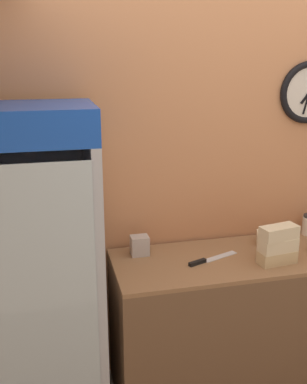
# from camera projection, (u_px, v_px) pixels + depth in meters

# --- Properties ---
(wall_back) EXTENTS (5.20, 0.10, 2.70)m
(wall_back) POSITION_uv_depth(u_px,v_px,m) (231.00, 176.00, 2.98)
(wall_back) COLOR tan
(wall_back) RESTS_ON ground_plane
(prep_counter) EXTENTS (1.69, 0.59, 0.94)m
(prep_counter) POSITION_uv_depth(u_px,v_px,m) (245.00, 321.00, 2.92)
(prep_counter) COLOR brown
(prep_counter) RESTS_ON ground_plane
(beverage_cooler) EXTENTS (0.79, 0.62, 1.89)m
(beverage_cooler) POSITION_uv_depth(u_px,v_px,m) (27.00, 260.00, 2.49)
(beverage_cooler) COLOR #B2B7BC
(beverage_cooler) RESTS_ON ground_plane
(sandwich_stack_bottom) EXTENTS (0.24, 0.12, 0.08)m
(sandwich_stack_bottom) POSITION_uv_depth(u_px,v_px,m) (277.00, 257.00, 2.67)
(sandwich_stack_bottom) COLOR tan
(sandwich_stack_bottom) RESTS_ON prep_counter
(sandwich_stack_middle) EXTENTS (0.24, 0.13, 0.08)m
(sandwich_stack_middle) POSITION_uv_depth(u_px,v_px,m) (278.00, 245.00, 2.64)
(sandwich_stack_middle) COLOR beige
(sandwich_stack_middle) RESTS_ON sandwich_stack_bottom
(sandwich_stack_top) EXTENTS (0.24, 0.14, 0.08)m
(sandwich_stack_top) POSITION_uv_depth(u_px,v_px,m) (279.00, 233.00, 2.62)
(sandwich_stack_top) COLOR beige
(sandwich_stack_top) RESTS_ON sandwich_stack_middle
(sandwich_flat_left) EXTENTS (0.26, 0.19, 0.08)m
(sandwich_flat_left) POSITION_uv_depth(u_px,v_px,m) (275.00, 239.00, 2.93)
(sandwich_flat_left) COLOR beige
(sandwich_flat_left) RESTS_ON prep_counter
(chefs_knife) EXTENTS (0.35, 0.16, 0.02)m
(chefs_knife) POSITION_uv_depth(u_px,v_px,m) (206.00, 260.00, 2.70)
(chefs_knife) COLOR silver
(chefs_knife) RESTS_ON prep_counter
(napkin_dispenser) EXTENTS (0.11, 0.09, 0.12)m
(napkin_dispenser) POSITION_uv_depth(u_px,v_px,m) (140.00, 245.00, 2.78)
(napkin_dispenser) COLOR #B7B2AD
(napkin_dispenser) RESTS_ON prep_counter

